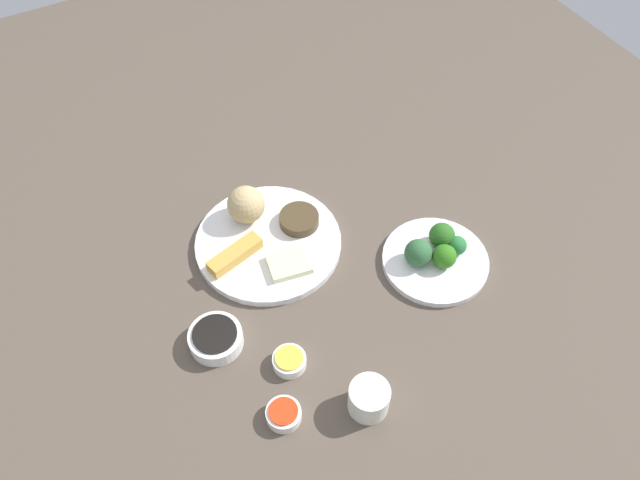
# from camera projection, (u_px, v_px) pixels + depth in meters

# --- Properties ---
(tabletop) EXTENTS (2.20, 2.20, 0.02)m
(tabletop) POSITION_uv_depth(u_px,v_px,m) (280.00, 258.00, 1.26)
(tabletop) COLOR brown
(tabletop) RESTS_ON ground
(main_plate) EXTENTS (0.29, 0.29, 0.02)m
(main_plate) POSITION_uv_depth(u_px,v_px,m) (268.00, 243.00, 1.26)
(main_plate) COLOR white
(main_plate) RESTS_ON tabletop
(rice_scoop) EXTENTS (0.08, 0.08, 0.08)m
(rice_scoop) POSITION_uv_depth(u_px,v_px,m) (246.00, 204.00, 1.26)
(rice_scoop) COLOR tan
(rice_scoop) RESTS_ON main_plate
(spring_roll) EXTENTS (0.12, 0.06, 0.02)m
(spring_roll) POSITION_uv_depth(u_px,v_px,m) (235.00, 255.00, 1.22)
(spring_roll) COLOR gold
(spring_roll) RESTS_ON main_plate
(crab_rangoon_wonton) EXTENTS (0.09, 0.08, 0.01)m
(crab_rangoon_wonton) POSITION_uv_depth(u_px,v_px,m) (290.00, 263.00, 1.21)
(crab_rangoon_wonton) COLOR beige
(crab_rangoon_wonton) RESTS_ON main_plate
(stir_fry_heap) EXTENTS (0.08, 0.08, 0.02)m
(stir_fry_heap) POSITION_uv_depth(u_px,v_px,m) (299.00, 219.00, 1.27)
(stir_fry_heap) COLOR #453620
(stir_fry_heap) RESTS_ON main_plate
(broccoli_plate) EXTENTS (0.21, 0.21, 0.01)m
(broccoli_plate) POSITION_uv_depth(u_px,v_px,m) (435.00, 261.00, 1.24)
(broccoli_plate) COLOR white
(broccoli_plate) RESTS_ON tabletop
(broccoli_floret_0) EXTENTS (0.05, 0.05, 0.05)m
(broccoli_floret_0) POSITION_uv_depth(u_px,v_px,m) (444.00, 256.00, 1.20)
(broccoli_floret_0) COLOR #2E7119
(broccoli_floret_0) RESTS_ON broccoli_plate
(broccoli_floret_1) EXTENTS (0.05, 0.05, 0.05)m
(broccoli_floret_1) POSITION_uv_depth(u_px,v_px,m) (442.00, 236.00, 1.23)
(broccoli_floret_1) COLOR #2A621F
(broccoli_floret_1) RESTS_ON broccoli_plate
(broccoli_floret_2) EXTENTS (0.05, 0.05, 0.05)m
(broccoli_floret_2) POSITION_uv_depth(u_px,v_px,m) (418.00, 253.00, 1.21)
(broccoli_floret_2) COLOR #2E5F35
(broccoli_floret_2) RESTS_ON broccoli_plate
(broccoli_floret_4) EXTENTS (0.04, 0.04, 0.04)m
(broccoli_floret_4) POSITION_uv_depth(u_px,v_px,m) (457.00, 245.00, 1.23)
(broccoli_floret_4) COLOR #297036
(broccoli_floret_4) RESTS_ON broccoli_plate
(soy_sauce_bowl) EXTENTS (0.10, 0.10, 0.03)m
(soy_sauce_bowl) POSITION_uv_depth(u_px,v_px,m) (216.00, 339.00, 1.12)
(soy_sauce_bowl) COLOR white
(soy_sauce_bowl) RESTS_ON tabletop
(soy_sauce_bowl_liquid) EXTENTS (0.08, 0.08, 0.00)m
(soy_sauce_bowl_liquid) POSITION_uv_depth(u_px,v_px,m) (215.00, 334.00, 1.11)
(soy_sauce_bowl_liquid) COLOR black
(soy_sauce_bowl_liquid) RESTS_ON soy_sauce_bowl
(sauce_ramekin_sweet_and_sour) EXTENTS (0.06, 0.06, 0.02)m
(sauce_ramekin_sweet_and_sour) POSITION_uv_depth(u_px,v_px,m) (284.00, 414.00, 1.04)
(sauce_ramekin_sweet_and_sour) COLOR white
(sauce_ramekin_sweet_and_sour) RESTS_ON tabletop
(sauce_ramekin_sweet_and_sour_liquid) EXTENTS (0.05, 0.05, 0.00)m
(sauce_ramekin_sweet_and_sour_liquid) POSITION_uv_depth(u_px,v_px,m) (283.00, 411.00, 1.03)
(sauce_ramekin_sweet_and_sour_liquid) COLOR red
(sauce_ramekin_sweet_and_sour_liquid) RESTS_ON sauce_ramekin_sweet_and_sour
(sauce_ramekin_hot_mustard) EXTENTS (0.06, 0.06, 0.02)m
(sauce_ramekin_hot_mustard) POSITION_uv_depth(u_px,v_px,m) (289.00, 361.00, 1.10)
(sauce_ramekin_hot_mustard) COLOR white
(sauce_ramekin_hot_mustard) RESTS_ON tabletop
(sauce_ramekin_hot_mustard_liquid) EXTENTS (0.05, 0.05, 0.00)m
(sauce_ramekin_hot_mustard_liquid) POSITION_uv_depth(u_px,v_px,m) (289.00, 358.00, 1.09)
(sauce_ramekin_hot_mustard_liquid) COLOR gold
(sauce_ramekin_hot_mustard_liquid) RESTS_ON sauce_ramekin_hot_mustard
(teacup) EXTENTS (0.07, 0.07, 0.06)m
(teacup) POSITION_uv_depth(u_px,v_px,m) (369.00, 399.00, 1.04)
(teacup) COLOR white
(teacup) RESTS_ON tabletop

